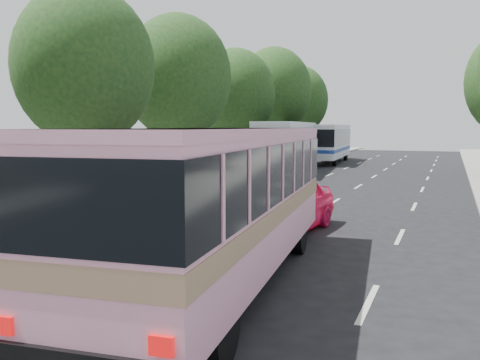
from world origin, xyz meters
The scene contains 14 objects.
ground centered at (0.00, 0.00, 0.00)m, with size 120.00×120.00×0.00m, color black.
sidewalk_left centered at (-8.50, 20.00, 0.07)m, with size 4.00×90.00×0.15m, color #9E998E.
low_wall centered at (-10.30, 20.00, 0.90)m, with size 0.30×90.00×1.50m, color #9E998E.
tree_left_b centered at (-8.42, 5.94, 5.82)m, with size 5.70×5.70×8.88m.
tree_left_c centered at (-8.62, 13.94, 6.12)m, with size 6.00×6.00×9.35m.
tree_left_d centered at (-8.52, 21.94, 5.63)m, with size 5.52×5.52×8.60m.
tree_left_e centered at (-8.42, 29.94, 6.43)m, with size 6.30×6.30×9.82m.
tree_left_f centered at (-8.62, 37.94, 6.00)m, with size 5.88×5.88×9.16m.
pink_bus centered at (1.30, -1.98, 1.94)m, with size 3.57×9.99×3.12m.
pink_taxi centered at (0.91, 3.32, 0.83)m, with size 1.96×4.88×1.66m, color #FC155E.
white_pickup centered at (-4.50, 13.63, 0.84)m, with size 2.34×5.76×1.67m, color white.
tour_coach_front centered at (-5.14, 23.10, 2.09)m, with size 3.89×11.82×3.47m.
tour_coach_rear centered at (-4.50, 33.51, 2.01)m, with size 3.22×11.29×3.33m.
taxi_roof_sign centered at (0.91, 3.32, 1.75)m, with size 0.55×0.18×0.18m, color silver.
Camera 1 is at (5.46, -11.00, 3.14)m, focal length 38.00 mm.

